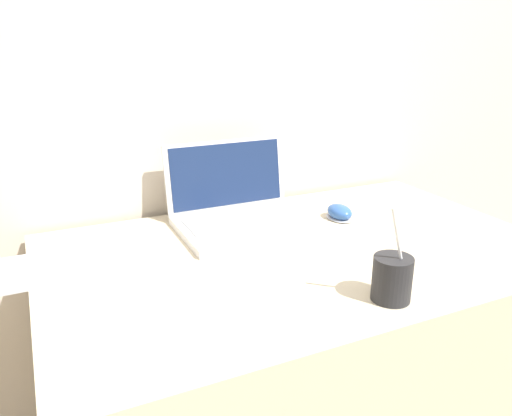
{
  "coord_description": "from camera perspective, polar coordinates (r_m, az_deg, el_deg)",
  "views": [
    {
      "loc": [
        -0.56,
        -0.58,
        1.2
      ],
      "look_at": [
        -0.07,
        0.49,
        0.79
      ],
      "focal_mm": 35.0,
      "sensor_mm": 36.0,
      "label": 1
    }
  ],
  "objects": [
    {
      "name": "computer_mouse",
      "position": [
        1.41,
        9.53,
        -0.52
      ],
      "size": [
        0.06,
        0.09,
        0.04
      ],
      "color": "#B2B2B7",
      "rests_on": "desk"
    },
    {
      "name": "external_keyboard",
      "position": [
        1.17,
        -20.75,
        -6.08
      ],
      "size": [
        0.44,
        0.15,
        0.02
      ],
      "color": "silver",
      "rests_on": "desk"
    },
    {
      "name": "drink_cup",
      "position": [
        1.0,
        15.29,
        -7.67
      ],
      "size": [
        0.08,
        0.08,
        0.2
      ],
      "color": "#232326",
      "rests_on": "desk"
    },
    {
      "name": "laptop",
      "position": [
        1.34,
        -1.77,
        -0.16
      ],
      "size": [
        0.35,
        0.29,
        0.21
      ],
      "color": "silver",
      "rests_on": "desk"
    },
    {
      "name": "wall_back",
      "position": [
        1.48,
        -2.71,
        21.13
      ],
      "size": [
        7.0,
        0.04,
        2.5
      ],
      "color": "beige",
      "rests_on": "ground_plane"
    },
    {
      "name": "desk",
      "position": [
        1.39,
        4.73,
        -18.25
      ],
      "size": [
        1.2,
        0.75,
        0.71
      ],
      "color": "beige",
      "rests_on": "ground_plane"
    }
  ]
}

